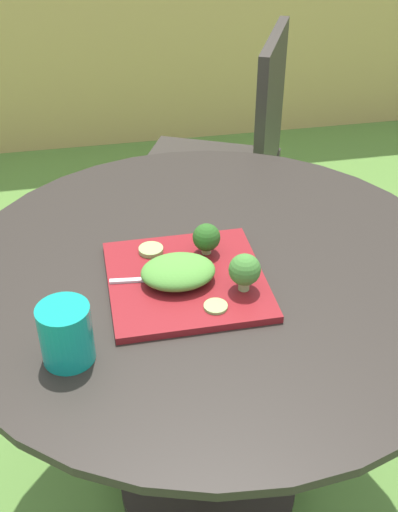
% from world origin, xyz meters
% --- Properties ---
extents(ground_plane, '(12.00, 12.00, 0.00)m').
position_xyz_m(ground_plane, '(0.00, 0.00, 0.00)').
color(ground_plane, '#568438').
extents(bamboo_fence, '(8.00, 0.08, 1.28)m').
position_xyz_m(bamboo_fence, '(0.00, 2.14, 0.64)').
color(bamboo_fence, tan).
rests_on(bamboo_fence, ground_plane).
extents(patio_table, '(1.00, 1.00, 0.70)m').
position_xyz_m(patio_table, '(0.00, 0.00, 0.48)').
color(patio_table, '#28231E').
rests_on(patio_table, ground_plane).
extents(patio_chair, '(0.58, 0.58, 0.90)m').
position_xyz_m(patio_chair, '(0.25, 0.83, 0.53)').
color(patio_chair, '#332D28').
rests_on(patio_chair, ground_plane).
extents(salad_plate, '(0.28, 0.28, 0.01)m').
position_xyz_m(salad_plate, '(-0.06, -0.05, 0.71)').
color(salad_plate, maroon).
rests_on(salad_plate, patio_table).
extents(drinking_glass, '(0.08, 0.08, 0.10)m').
position_xyz_m(drinking_glass, '(-0.27, -0.21, 0.75)').
color(drinking_glass, '#149989').
rests_on(drinking_glass, patio_table).
extents(fork, '(0.15, 0.03, 0.00)m').
position_xyz_m(fork, '(-0.10, -0.05, 0.72)').
color(fork, silver).
rests_on(fork, salad_plate).
extents(lettuce_mound, '(0.14, 0.11, 0.04)m').
position_xyz_m(lettuce_mound, '(-0.07, -0.06, 0.74)').
color(lettuce_mound, '#519338').
rests_on(lettuce_mound, salad_plate).
extents(broccoli_floret_0, '(0.05, 0.05, 0.06)m').
position_xyz_m(broccoli_floret_0, '(-0.01, 0.02, 0.75)').
color(broccoli_floret_0, '#99B770').
rests_on(broccoli_floret_0, salad_plate).
extents(broccoli_floret_1, '(0.06, 0.06, 0.07)m').
position_xyz_m(broccoli_floret_1, '(0.04, -0.10, 0.76)').
color(broccoli_floret_1, '#99B770').
rests_on(broccoli_floret_1, salad_plate).
extents(cucumber_slice_0, '(0.04, 0.04, 0.01)m').
position_xyz_m(cucumber_slice_0, '(-0.02, -0.15, 0.72)').
color(cucumber_slice_0, '#8EB766').
rests_on(cucumber_slice_0, salad_plate).
extents(cucumber_slice_1, '(0.05, 0.05, 0.01)m').
position_xyz_m(cucumber_slice_1, '(-0.11, 0.04, 0.72)').
color(cucumber_slice_1, '#8EB766').
rests_on(cucumber_slice_1, salad_plate).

